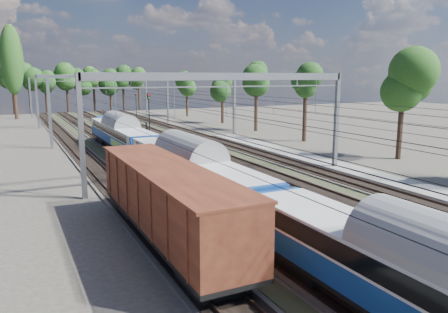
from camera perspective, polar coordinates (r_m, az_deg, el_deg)
name	(u,v)px	position (r m, az deg, el deg)	size (l,w,h in m)	color
track_bed	(168,153)	(50.26, -7.35, 0.47)	(21.00, 130.00, 0.34)	#47423A
platform	(427,191)	(36.55, 25.01, -4.12)	(3.00, 70.00, 0.30)	gray
catenary	(149,95)	(56.99, -9.73, 7.95)	(25.65, 130.00, 9.00)	gray
tree_belt	(132,80)	(94.71, -11.98, 9.73)	(40.02, 99.02, 11.50)	black
poplar	(12,60)	(99.92, -25.98, 11.22)	(4.40, 4.40, 19.04)	black
emu_train	(192,163)	(31.26, -4.19, -0.83)	(3.05, 64.55, 4.46)	black
freight_boxcar	(167,199)	(22.81, -7.44, -5.57)	(3.24, 15.65, 4.03)	black
worker	(147,128)	(68.41, -10.07, 3.72)	(0.66, 0.44, 1.82)	black
signal_near	(149,110)	(62.10, -9.76, 5.95)	(0.43, 0.39, 6.37)	black
signal_far	(136,103)	(92.09, -11.41, 6.82)	(0.36, 0.34, 5.13)	black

